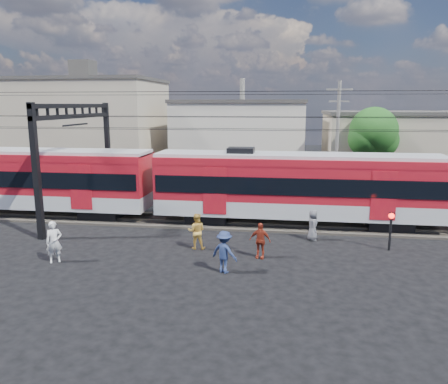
{
  "coord_description": "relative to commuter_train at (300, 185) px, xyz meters",
  "views": [
    {
      "loc": [
        2.56,
        -16.73,
        6.9
      ],
      "look_at": [
        -0.61,
        5.0,
        2.47
      ],
      "focal_mm": 35.0,
      "sensor_mm": 36.0,
      "label": 1
    }
  ],
  "objects": [
    {
      "name": "commuter_train",
      "position": [
        0.0,
        0.0,
        0.0
      ],
      "size": [
        50.3,
        3.08,
        4.17
      ],
      "color": "black",
      "rests_on": "ground"
    },
    {
      "name": "building_midwest",
      "position": [
        -5.34,
        19.0,
        1.25
      ],
      "size": [
        12.24,
        12.24,
        7.3
      ],
      "color": "beige",
      "rests_on": "ground"
    },
    {
      "name": "pedestrian_d",
      "position": [
        -1.9,
        -5.74,
        -1.57
      ],
      "size": [
        1.04,
        0.59,
        1.67
      ],
      "primitive_type": "imported",
      "rotation": [
        0.0,
        0.0,
        -0.2
      ],
      "color": "maroon",
      "rests_on": "ground"
    },
    {
      "name": "catenary",
      "position": [
        -11.99,
        -0.0,
        2.73
      ],
      "size": [
        70.0,
        9.3,
        7.52
      ],
      "color": "black",
      "rests_on": "ground"
    },
    {
      "name": "utility_pole_mid",
      "position": [
        2.66,
        7.0,
        2.13
      ],
      "size": [
        1.8,
        0.24,
        8.5
      ],
      "color": "slate",
      "rests_on": "ground"
    },
    {
      "name": "rail_far",
      "position": [
        -3.34,
        0.75,
        -2.22
      ],
      "size": [
        70.0,
        0.12,
        0.12
      ],
      "primitive_type": "cube",
      "color": "#59544C",
      "rests_on": "track_bed"
    },
    {
      "name": "rail_near",
      "position": [
        -3.34,
        -0.75,
        -2.22
      ],
      "size": [
        70.0,
        0.12,
        0.12
      ],
      "primitive_type": "cube",
      "color": "#59544C",
      "rests_on": "track_bed"
    },
    {
      "name": "track_bed",
      "position": [
        -3.34,
        0.0,
        -2.34
      ],
      "size": [
        70.0,
        3.4,
        0.12
      ],
      "primitive_type": "cube",
      "color": "#2D2823",
      "rests_on": "ground"
    },
    {
      "name": "ground",
      "position": [
        -3.34,
        -8.0,
        -2.4
      ],
      "size": [
        120.0,
        120.0,
        0.0
      ],
      "primitive_type": "plane",
      "color": "black",
      "rests_on": "ground"
    },
    {
      "name": "pedestrian_c",
      "position": [
        -3.25,
        -7.69,
        -1.51
      ],
      "size": [
        1.33,
        1.08,
        1.79
      ],
      "primitive_type": "imported",
      "rotation": [
        0.0,
        0.0,
        2.72
      ],
      "color": "navy",
      "rests_on": "ground"
    },
    {
      "name": "building_mideast",
      "position": [
        10.66,
        16.0,
        0.75
      ],
      "size": [
        16.32,
        10.2,
        6.3
      ],
      "color": "gray",
      "rests_on": "ground"
    },
    {
      "name": "crossing_signal",
      "position": [
        4.19,
        -3.78,
        -1.1
      ],
      "size": [
        0.27,
        0.27,
        1.88
      ],
      "color": "black",
      "rests_on": "ground"
    },
    {
      "name": "pedestrian_a",
      "position": [
        -10.88,
        -7.57,
        -1.47
      ],
      "size": [
        0.81,
        0.74,
        1.86
      ],
      "primitive_type": "imported",
      "rotation": [
        0.0,
        0.0,
        0.55
      ],
      "color": "silver",
      "rests_on": "ground"
    },
    {
      "name": "tree_near",
      "position": [
        5.85,
        10.09,
        2.26
      ],
      "size": [
        3.82,
        3.64,
        6.72
      ],
      "color": "#382619",
      "rests_on": "ground"
    },
    {
      "name": "building_west",
      "position": [
        -20.34,
        16.0,
        2.25
      ],
      "size": [
        14.28,
        10.2,
        9.3
      ],
      "color": "gray",
      "rests_on": "ground"
    },
    {
      "name": "pedestrian_e",
      "position": [
        0.61,
        -2.67,
        -1.61
      ],
      "size": [
        0.57,
        0.82,
        1.58
      ],
      "primitive_type": "imported",
      "rotation": [
        0.0,
        0.0,
        1.66
      ],
      "color": "#55555B",
      "rests_on": "ground"
    },
    {
      "name": "pedestrian_b",
      "position": [
        -5.02,
        -4.86,
        -1.53
      ],
      "size": [
        0.9,
        0.73,
        1.75
      ],
      "primitive_type": "imported",
      "rotation": [
        0.0,
        0.0,
        3.22
      ],
      "color": "gold",
      "rests_on": "ground"
    }
  ]
}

